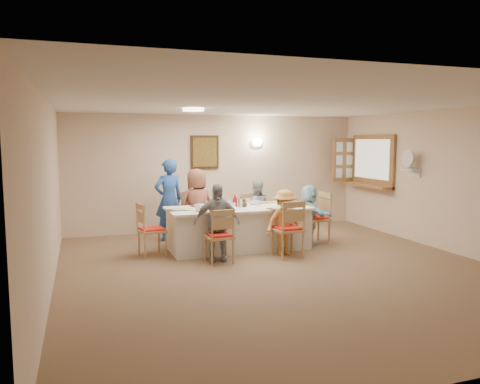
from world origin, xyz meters
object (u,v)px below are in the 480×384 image
object	(u,v)px
chair_back_left	(196,217)
chair_right_end	(315,218)
condiment_ketchup	(235,201)
diner_front_right	(285,222)
chair_front_right	(287,228)
caregiver	(169,200)
diner_back_right	(256,210)
diner_back_left	(197,206)
serving_hatch	(373,161)
chair_front_left	(219,235)
chair_back_right	(254,216)
desk_fan	(410,162)
chair_left_end	(152,229)
diner_front_left	(217,222)
dining_table	(238,228)
diner_right_end	(309,214)

from	to	relation	value
chair_back_left	chair_right_end	world-z (taller)	chair_right_end
condiment_ketchup	diner_front_right	bearing A→B (deg)	-47.86
diner_front_right	chair_right_end	bearing A→B (deg)	28.87
chair_back_left	chair_front_right	size ratio (longest dim) A/B	1.00
diner_front_right	caregiver	xyz separation A→B (m)	(-1.65, 1.83, 0.24)
diner_back_right	chair_right_end	bearing A→B (deg)	148.63
chair_front_right	diner_back_left	distance (m)	1.92
serving_hatch	caregiver	distance (m)	4.51
diner_back_right	diner_front_right	size ratio (longest dim) A/B	1.06
chair_front_left	chair_front_right	bearing A→B (deg)	177.77
chair_back_right	serving_hatch	bearing A→B (deg)	-8.91
chair_back_right	condiment_ketchup	distance (m)	1.09
chair_back_left	chair_back_right	bearing A→B (deg)	-10.27
desk_fan	diner_back_left	distance (m)	4.14
chair_front_left	chair_front_right	size ratio (longest dim) A/B	0.92
chair_left_end	diner_front_right	world-z (taller)	diner_front_right
chair_back_left	chair_left_end	xyz separation A→B (m)	(-0.95, -0.80, -0.03)
chair_back_left	chair_front_left	xyz separation A→B (m)	(0.00, -1.60, -0.04)
desk_fan	chair_front_left	xyz separation A→B (m)	(-3.88, -0.31, -1.11)
chair_back_right	chair_front_right	size ratio (longest dim) A/B	0.92
chair_left_end	caregiver	size ratio (longest dim) A/B	0.57
diner_front_right	caregiver	distance (m)	2.48
chair_back_right	chair_front_left	size ratio (longest dim) A/B	1.01
serving_hatch	chair_back_left	distance (m)	4.12
chair_front_left	diner_front_left	world-z (taller)	diner_front_left
chair_front_right	chair_right_end	bearing A→B (deg)	-144.00
serving_hatch	desk_fan	bearing A→B (deg)	-94.66
desk_fan	chair_right_end	distance (m)	2.09
dining_table	diner_front_right	bearing A→B (deg)	-48.58
desk_fan	condiment_ketchup	xyz separation A→B (m)	(-3.34, 0.53, -0.67)
diner_front_left	diner_right_end	bearing A→B (deg)	27.41
caregiver	condiment_ketchup	distance (m)	1.49
diner_front_left	desk_fan	bearing A→B (deg)	11.65
diner_front_right	diner_right_end	distance (m)	1.07
chair_left_end	desk_fan	bearing A→B (deg)	-105.73
serving_hatch	chair_right_end	size ratio (longest dim) A/B	1.54
diner_right_end	diner_front_left	bearing A→B (deg)	100.98
diner_back_right	chair_back_left	bearing A→B (deg)	-1.49
serving_hatch	chair_back_right	distance (m)	2.98
caregiver	diner_right_end	bearing A→B (deg)	142.39
diner_back_right	chair_front_right	bearing A→B (deg)	94.22
desk_fan	dining_table	world-z (taller)	desk_fan
chair_front_left	diner_back_left	size ratio (longest dim) A/B	0.62
serving_hatch	diner_front_left	bearing A→B (deg)	-158.87
serving_hatch	chair_back_right	size ratio (longest dim) A/B	1.68
diner_front_left	caregiver	world-z (taller)	caregiver
chair_front_left	diner_right_end	xyz separation A→B (m)	(2.02, 0.80, 0.12)
chair_front_right	diner_front_right	size ratio (longest dim) A/B	0.86
chair_back_left	diner_front_right	world-z (taller)	diner_front_right
chair_back_left	dining_table	bearing A→B (deg)	-63.40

